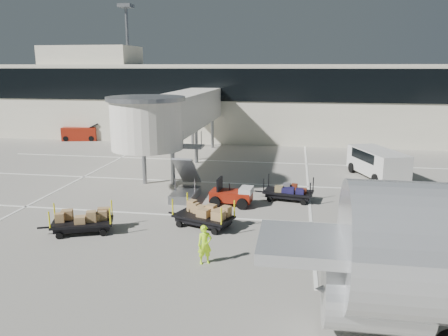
{
  "coord_description": "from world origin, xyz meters",
  "views": [
    {
      "loc": [
        5.06,
        -19.53,
        7.81
      ],
      "look_at": [
        0.98,
        5.02,
        2.0
      ],
      "focal_mm": 35.0,
      "sensor_mm": 36.0,
      "label": 1
    }
  ],
  "objects_px": {
    "ground_worker": "(205,245)",
    "minivan": "(376,161)",
    "box_cart_far": "(81,222)",
    "suitcase_cart": "(288,192)",
    "box_cart_near": "(203,215)",
    "belt_loader": "(80,134)",
    "baggage_tug": "(232,195)"
  },
  "relations": [
    {
      "from": "suitcase_cart",
      "to": "box_cart_far",
      "type": "height_order",
      "value": "suitcase_cart"
    },
    {
      "from": "baggage_tug",
      "to": "box_cart_far",
      "type": "distance_m",
      "value": 8.5
    },
    {
      "from": "ground_worker",
      "to": "minivan",
      "type": "xyz_separation_m",
      "value": [
        9.24,
        15.89,
        0.4
      ]
    },
    {
      "from": "box_cart_far",
      "to": "suitcase_cart",
      "type": "bearing_deg",
      "value": 15.11
    },
    {
      "from": "minivan",
      "to": "belt_loader",
      "type": "bearing_deg",
      "value": 138.55
    },
    {
      "from": "box_cart_near",
      "to": "minivan",
      "type": "height_order",
      "value": "minivan"
    },
    {
      "from": "box_cart_far",
      "to": "belt_loader",
      "type": "xyz_separation_m",
      "value": [
        -12.97,
        25.16,
        0.2
      ]
    },
    {
      "from": "suitcase_cart",
      "to": "minivan",
      "type": "bearing_deg",
      "value": 57.03
    },
    {
      "from": "box_cart_near",
      "to": "box_cart_far",
      "type": "relative_size",
      "value": 1.03
    },
    {
      "from": "ground_worker",
      "to": "suitcase_cart",
      "type": "bearing_deg",
      "value": 44.27
    },
    {
      "from": "suitcase_cart",
      "to": "box_cart_far",
      "type": "bearing_deg",
      "value": -135.21
    },
    {
      "from": "baggage_tug",
      "to": "box_cart_far",
      "type": "height_order",
      "value": "baggage_tug"
    },
    {
      "from": "belt_loader",
      "to": "box_cart_near",
      "type": "bearing_deg",
      "value": -63.87
    },
    {
      "from": "box_cart_near",
      "to": "ground_worker",
      "type": "bearing_deg",
      "value": -57.29
    },
    {
      "from": "baggage_tug",
      "to": "box_cart_far",
      "type": "xyz_separation_m",
      "value": [
        -6.54,
        -5.43,
        -0.05
      ]
    },
    {
      "from": "baggage_tug",
      "to": "box_cart_near",
      "type": "xyz_separation_m",
      "value": [
        -0.93,
        -3.62,
        0.01
      ]
    },
    {
      "from": "box_cart_far",
      "to": "belt_loader",
      "type": "bearing_deg",
      "value": 97.06
    },
    {
      "from": "baggage_tug",
      "to": "minivan",
      "type": "height_order",
      "value": "minivan"
    },
    {
      "from": "box_cart_near",
      "to": "minivan",
      "type": "relative_size",
      "value": 0.64
    },
    {
      "from": "belt_loader",
      "to": "baggage_tug",
      "type": "bearing_deg",
      "value": -57.71
    },
    {
      "from": "box_cart_far",
      "to": "ground_worker",
      "type": "relative_size",
      "value": 2.17
    },
    {
      "from": "box_cart_near",
      "to": "box_cart_far",
      "type": "xyz_separation_m",
      "value": [
        -5.61,
        -1.81,
        -0.06
      ]
    },
    {
      "from": "box_cart_near",
      "to": "box_cart_far",
      "type": "height_order",
      "value": "box_cart_near"
    },
    {
      "from": "suitcase_cart",
      "to": "minivan",
      "type": "relative_size",
      "value": 0.63
    },
    {
      "from": "ground_worker",
      "to": "minivan",
      "type": "relative_size",
      "value": 0.28
    },
    {
      "from": "box_cart_near",
      "to": "belt_loader",
      "type": "distance_m",
      "value": 29.84
    },
    {
      "from": "box_cart_far",
      "to": "minivan",
      "type": "xyz_separation_m",
      "value": [
        15.8,
        13.56,
        0.68
      ]
    },
    {
      "from": "ground_worker",
      "to": "belt_loader",
      "type": "xyz_separation_m",
      "value": [
        -19.53,
        27.49,
        -0.09
      ]
    },
    {
      "from": "box_cart_near",
      "to": "minivan",
      "type": "distance_m",
      "value": 15.56
    },
    {
      "from": "minivan",
      "to": "belt_loader",
      "type": "height_order",
      "value": "minivan"
    },
    {
      "from": "belt_loader",
      "to": "suitcase_cart",
      "type": "bearing_deg",
      "value": -51.36
    },
    {
      "from": "box_cart_near",
      "to": "box_cart_far",
      "type": "bearing_deg",
      "value": -142.28
    }
  ]
}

